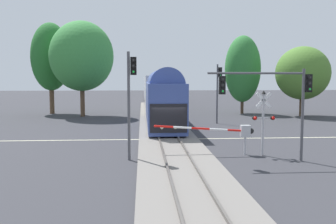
{
  "coord_description": "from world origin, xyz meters",
  "views": [
    {
      "loc": [
        -1.92,
        -28.25,
        4.68
      ],
      "look_at": [
        0.07,
        0.9,
        2.0
      ],
      "focal_mm": 40.14,
      "sensor_mm": 36.0,
      "label": 1
    }
  ],
  "objects_px": {
    "traffic_signal_near_right": "(275,91)",
    "traffic_signal_median": "(131,88)",
    "crossing_gate_near": "(234,131)",
    "maple_right_background": "(303,73)",
    "traffic_signal_far_side": "(219,84)",
    "pine_left_background": "(51,57)",
    "oak_behind_train": "(82,56)",
    "crossing_signal_mast": "(263,116)",
    "commuter_train": "(155,90)",
    "oak_far_right": "(243,69)"
  },
  "relations": [
    {
      "from": "traffic_signal_median",
      "to": "oak_far_right",
      "type": "xyz_separation_m",
      "value": [
        13.64,
        27.03,
        1.71
      ]
    },
    {
      "from": "traffic_signal_far_side",
      "to": "traffic_signal_median",
      "type": "xyz_separation_m",
      "value": [
        -8.37,
        -16.58,
        0.06
      ]
    },
    {
      "from": "traffic_signal_median",
      "to": "pine_left_background",
      "type": "xyz_separation_m",
      "value": [
        -11.11,
        28.51,
        3.24
      ]
    },
    {
      "from": "traffic_signal_far_side",
      "to": "traffic_signal_near_right",
      "type": "distance_m",
      "value": 17.49
    },
    {
      "from": "crossing_gate_near",
      "to": "pine_left_background",
      "type": "distance_m",
      "value": 32.92
    },
    {
      "from": "crossing_signal_mast",
      "to": "oak_behind_train",
      "type": "bearing_deg",
      "value": 121.1
    },
    {
      "from": "traffic_signal_far_side",
      "to": "maple_right_background",
      "type": "bearing_deg",
      "value": 29.5
    },
    {
      "from": "crossing_signal_mast",
      "to": "oak_far_right",
      "type": "xyz_separation_m",
      "value": [
        5.8,
        26.28,
        3.4
      ]
    },
    {
      "from": "crossing_signal_mast",
      "to": "crossing_gate_near",
      "type": "bearing_deg",
      "value": 167.74
    },
    {
      "from": "crossing_signal_mast",
      "to": "maple_right_background",
      "type": "xyz_separation_m",
      "value": [
        12.1,
        22.39,
        2.82
      ]
    },
    {
      "from": "traffic_signal_far_side",
      "to": "commuter_train",
      "type": "bearing_deg",
      "value": 105.78
    },
    {
      "from": "traffic_signal_near_right",
      "to": "crossing_signal_mast",
      "type": "bearing_deg",
      "value": 92.23
    },
    {
      "from": "traffic_signal_median",
      "to": "oak_far_right",
      "type": "bearing_deg",
      "value": 63.21
    },
    {
      "from": "crossing_gate_near",
      "to": "maple_right_background",
      "type": "relative_size",
      "value": 0.72
    },
    {
      "from": "crossing_signal_mast",
      "to": "pine_left_background",
      "type": "height_order",
      "value": "pine_left_background"
    },
    {
      "from": "commuter_train",
      "to": "traffic_signal_far_side",
      "type": "xyz_separation_m",
      "value": [
        5.8,
        -20.54,
        1.3
      ]
    },
    {
      "from": "commuter_train",
      "to": "traffic_signal_near_right",
      "type": "distance_m",
      "value": 38.42
    },
    {
      "from": "commuter_train",
      "to": "oak_behind_train",
      "type": "height_order",
      "value": "oak_behind_train"
    },
    {
      "from": "oak_behind_train",
      "to": "crossing_signal_mast",
      "type": "bearing_deg",
      "value": -58.9
    },
    {
      "from": "traffic_signal_far_side",
      "to": "maple_right_background",
      "type": "distance_m",
      "value": 13.36
    },
    {
      "from": "crossing_gate_near",
      "to": "oak_behind_train",
      "type": "height_order",
      "value": "oak_behind_train"
    },
    {
      "from": "crossing_signal_mast",
      "to": "traffic_signal_far_side",
      "type": "xyz_separation_m",
      "value": [
        0.52,
        15.83,
        1.62
      ]
    },
    {
      "from": "traffic_signal_far_side",
      "to": "oak_far_right",
      "type": "xyz_separation_m",
      "value": [
        5.28,
        10.44,
        1.77
      ]
    },
    {
      "from": "pine_left_background",
      "to": "oak_far_right",
      "type": "relative_size",
      "value": 1.16
    },
    {
      "from": "traffic_signal_near_right",
      "to": "traffic_signal_median",
      "type": "bearing_deg",
      "value": 173.47
    },
    {
      "from": "crossing_gate_near",
      "to": "oak_far_right",
      "type": "relative_size",
      "value": 0.6
    },
    {
      "from": "crossing_signal_mast",
      "to": "traffic_signal_near_right",
      "type": "bearing_deg",
      "value": -87.77
    },
    {
      "from": "traffic_signal_median",
      "to": "pine_left_background",
      "type": "relative_size",
      "value": 0.52
    },
    {
      "from": "commuter_train",
      "to": "maple_right_background",
      "type": "distance_m",
      "value": 22.45
    },
    {
      "from": "crossing_gate_near",
      "to": "oak_far_right",
      "type": "xyz_separation_m",
      "value": [
        7.48,
        25.91,
        4.36
      ]
    },
    {
      "from": "crossing_signal_mast",
      "to": "oak_behind_train",
      "type": "distance_m",
      "value": 28.33
    },
    {
      "from": "commuter_train",
      "to": "pine_left_background",
      "type": "distance_m",
      "value": 16.8
    },
    {
      "from": "commuter_train",
      "to": "traffic_signal_near_right",
      "type": "bearing_deg",
      "value": -81.99
    },
    {
      "from": "crossing_signal_mast",
      "to": "traffic_signal_near_right",
      "type": "xyz_separation_m",
      "value": [
        0.06,
        -1.65,
        1.53
      ]
    },
    {
      "from": "crossing_gate_near",
      "to": "maple_right_background",
      "type": "distance_m",
      "value": 26.25
    },
    {
      "from": "oak_behind_train",
      "to": "oak_far_right",
      "type": "bearing_deg",
      "value": 6.71
    },
    {
      "from": "traffic_signal_far_side",
      "to": "pine_left_background",
      "type": "xyz_separation_m",
      "value": [
        -19.48,
        11.93,
        3.3
      ]
    },
    {
      "from": "traffic_signal_far_side",
      "to": "pine_left_background",
      "type": "bearing_deg",
      "value": 148.51
    },
    {
      "from": "oak_behind_train",
      "to": "pine_left_background",
      "type": "distance_m",
      "value": 5.96
    },
    {
      "from": "crossing_signal_mast",
      "to": "traffic_signal_median",
      "type": "distance_m",
      "value": 8.06
    },
    {
      "from": "traffic_signal_median",
      "to": "oak_behind_train",
      "type": "bearing_deg",
      "value": 104.92
    },
    {
      "from": "pine_left_background",
      "to": "maple_right_background",
      "type": "bearing_deg",
      "value": -9.82
    },
    {
      "from": "crossing_signal_mast",
      "to": "oak_behind_train",
      "type": "height_order",
      "value": "oak_behind_train"
    },
    {
      "from": "oak_far_right",
      "to": "pine_left_background",
      "type": "bearing_deg",
      "value": 176.56
    },
    {
      "from": "commuter_train",
      "to": "crossing_signal_mast",
      "type": "xyz_separation_m",
      "value": [
        5.29,
        -36.37,
        -0.33
      ]
    },
    {
      "from": "commuter_train",
      "to": "crossing_signal_mast",
      "type": "bearing_deg",
      "value": -81.73
    },
    {
      "from": "traffic_signal_far_side",
      "to": "maple_right_background",
      "type": "xyz_separation_m",
      "value": [
        11.58,
        6.55,
        1.2
      ]
    },
    {
      "from": "traffic_signal_median",
      "to": "oak_far_right",
      "type": "height_order",
      "value": "oak_far_right"
    },
    {
      "from": "oak_behind_train",
      "to": "pine_left_background",
      "type": "xyz_separation_m",
      "value": [
        -4.54,
        3.87,
        0.09
      ]
    },
    {
      "from": "oak_behind_train",
      "to": "pine_left_background",
      "type": "bearing_deg",
      "value": 139.59
    }
  ]
}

